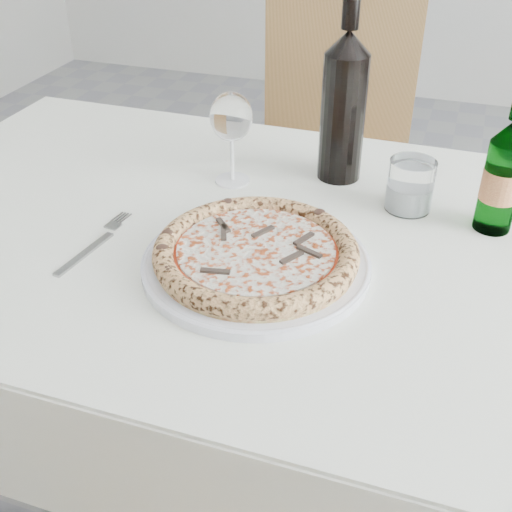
{
  "coord_description": "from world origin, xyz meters",
  "views": [
    {
      "loc": [
        0.02,
        -0.68,
        1.28
      ],
      "look_at": [
        -0.22,
        0.04,
        0.78
      ],
      "focal_mm": 45.0,
      "sensor_mm": 36.0,
      "label": 1
    }
  ],
  "objects_px": {
    "plate": "(256,263)",
    "beer_bottle": "(503,176)",
    "dining_table": "(275,281)",
    "chair_far": "(339,158)",
    "wine_bottle": "(344,105)",
    "wine_glass": "(231,119)",
    "tumbler": "(410,188)",
    "pizza": "(256,252)"
  },
  "relations": [
    {
      "from": "wine_glass",
      "to": "tumbler",
      "type": "relative_size",
      "value": 1.92
    },
    {
      "from": "plate",
      "to": "beer_bottle",
      "type": "height_order",
      "value": "beer_bottle"
    },
    {
      "from": "tumbler",
      "to": "chair_far",
      "type": "bearing_deg",
      "value": 110.54
    },
    {
      "from": "chair_far",
      "to": "wine_glass",
      "type": "distance_m",
      "value": 0.72
    },
    {
      "from": "dining_table",
      "to": "tumbler",
      "type": "bearing_deg",
      "value": 38.35
    },
    {
      "from": "dining_table",
      "to": "chair_far",
      "type": "xyz_separation_m",
      "value": [
        -0.05,
        0.78,
        -0.13
      ]
    },
    {
      "from": "wine_bottle",
      "to": "pizza",
      "type": "bearing_deg",
      "value": -98.49
    },
    {
      "from": "wine_glass",
      "to": "tumbler",
      "type": "bearing_deg",
      "value": 0.19
    },
    {
      "from": "beer_bottle",
      "to": "wine_bottle",
      "type": "distance_m",
      "value": 0.29
    },
    {
      "from": "plate",
      "to": "pizza",
      "type": "xyz_separation_m",
      "value": [
        -0.0,
        -0.0,
        0.02
      ]
    },
    {
      "from": "chair_far",
      "to": "pizza",
      "type": "relative_size",
      "value": 3.19
    },
    {
      "from": "plate",
      "to": "beer_bottle",
      "type": "distance_m",
      "value": 0.4
    },
    {
      "from": "plate",
      "to": "tumbler",
      "type": "xyz_separation_m",
      "value": [
        0.18,
        0.24,
        0.03
      ]
    },
    {
      "from": "tumbler",
      "to": "dining_table",
      "type": "bearing_deg",
      "value": -141.65
    },
    {
      "from": "tumbler",
      "to": "wine_bottle",
      "type": "distance_m",
      "value": 0.18
    },
    {
      "from": "tumbler",
      "to": "pizza",
      "type": "bearing_deg",
      "value": -126.73
    },
    {
      "from": "plate",
      "to": "tumbler",
      "type": "distance_m",
      "value": 0.31
    },
    {
      "from": "beer_bottle",
      "to": "wine_bottle",
      "type": "xyz_separation_m",
      "value": [
        -0.27,
        0.1,
        0.04
      ]
    },
    {
      "from": "plate",
      "to": "wine_glass",
      "type": "relative_size",
      "value": 2.0
    },
    {
      "from": "wine_bottle",
      "to": "plate",
      "type": "bearing_deg",
      "value": -98.49
    },
    {
      "from": "dining_table",
      "to": "wine_bottle",
      "type": "distance_m",
      "value": 0.32
    },
    {
      "from": "plate",
      "to": "beer_bottle",
      "type": "xyz_separation_m",
      "value": [
        0.32,
        0.22,
        0.08
      ]
    },
    {
      "from": "wine_glass",
      "to": "wine_bottle",
      "type": "distance_m",
      "value": 0.19
    },
    {
      "from": "dining_table",
      "to": "pizza",
      "type": "height_order",
      "value": "pizza"
    },
    {
      "from": "dining_table",
      "to": "wine_bottle",
      "type": "height_order",
      "value": "wine_bottle"
    },
    {
      "from": "beer_bottle",
      "to": "wine_glass",
      "type": "bearing_deg",
      "value": 177.45
    },
    {
      "from": "pizza",
      "to": "wine_bottle",
      "type": "height_order",
      "value": "wine_bottle"
    },
    {
      "from": "pizza",
      "to": "beer_bottle",
      "type": "xyz_separation_m",
      "value": [
        0.32,
        0.22,
        0.06
      ]
    },
    {
      "from": "plate",
      "to": "wine_glass",
      "type": "distance_m",
      "value": 0.29
    },
    {
      "from": "tumbler",
      "to": "plate",
      "type": "bearing_deg",
      "value": -126.73
    },
    {
      "from": "pizza",
      "to": "wine_glass",
      "type": "distance_m",
      "value": 0.29
    },
    {
      "from": "plate",
      "to": "chair_far",
      "type": "bearing_deg",
      "value": 93.57
    },
    {
      "from": "wine_glass",
      "to": "beer_bottle",
      "type": "height_order",
      "value": "beer_bottle"
    },
    {
      "from": "beer_bottle",
      "to": "plate",
      "type": "bearing_deg",
      "value": -144.71
    },
    {
      "from": "chair_far",
      "to": "beer_bottle",
      "type": "bearing_deg",
      "value": -60.43
    },
    {
      "from": "chair_far",
      "to": "pizza",
      "type": "xyz_separation_m",
      "value": [
        0.05,
        -0.88,
        0.25
      ]
    },
    {
      "from": "dining_table",
      "to": "beer_bottle",
      "type": "distance_m",
      "value": 0.38
    },
    {
      "from": "wine_glass",
      "to": "beer_bottle",
      "type": "bearing_deg",
      "value": -2.55
    },
    {
      "from": "wine_glass",
      "to": "beer_bottle",
      "type": "xyz_separation_m",
      "value": [
        0.44,
        -0.02,
        -0.03
      ]
    },
    {
      "from": "dining_table",
      "to": "chair_far",
      "type": "distance_m",
      "value": 0.79
    },
    {
      "from": "plate",
      "to": "pizza",
      "type": "relative_size",
      "value": 1.12
    },
    {
      "from": "dining_table",
      "to": "plate",
      "type": "bearing_deg",
      "value": -90.0
    }
  ]
}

